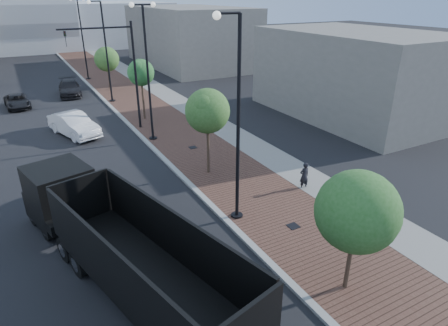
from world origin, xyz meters
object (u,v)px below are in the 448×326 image
dump_truck (95,228)px  white_sedan (74,125)px  dark_car_mid (17,101)px  pedestrian (304,176)px

dump_truck → white_sedan: size_ratio=2.66×
dump_truck → dark_car_mid: dump_truck is taller
white_sedan → pedestrian: (9.46, -15.01, -0.05)m
white_sedan → dark_car_mid: size_ratio=1.20×
dump_truck → pedestrian: 11.11m
white_sedan → pedestrian: white_sedan is taller
dark_car_mid → pedestrian: (12.87, -25.51, 0.19)m
dump_truck → dark_car_mid: 26.28m
white_sedan → pedestrian: 17.74m
dark_car_mid → pedestrian: size_ratio=2.71×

